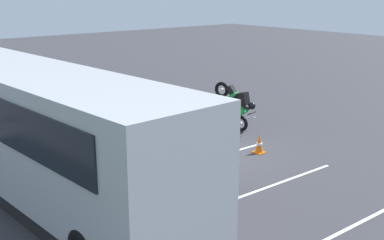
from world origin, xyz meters
The scene contains 15 objects.
ground_plane centered at (0.00, 0.00, 0.00)m, with size 80.00×80.00×0.00m, color #38383D.
tour_bus centered at (0.05, 5.36, 1.65)m, with size 10.78×3.09×3.25m.
spectator_far_left centered at (-2.44, 2.47, 1.03)m, with size 0.58×0.37×1.73m.
spectator_left centered at (-1.27, 2.53, 1.01)m, with size 0.57×0.39×1.70m.
spectator_centre centered at (-0.22, 2.67, 0.99)m, with size 0.58×0.36×1.67m.
spectator_right centered at (1.21, 2.59, 1.00)m, with size 0.57×0.38×1.69m.
spectator_far_right centered at (2.16, 2.91, 1.02)m, with size 0.58×0.34×1.72m.
parked_motorcycle_silver centered at (-0.64, 3.42, 0.48)m, with size 2.05×0.58×0.99m.
stunt_motorcycle centered at (1.23, -2.57, 1.05)m, with size 1.86×0.74×1.88m.
traffic_cone centered at (-1.04, -1.35, 0.30)m, with size 0.34×0.34×0.63m.
bay_line_a centered at (-5.84, -0.08, 0.00)m, with size 0.16×4.43×0.01m.
bay_line_b centered at (-3.13, -0.08, 0.00)m, with size 0.16×3.99×0.01m.
bay_line_c centered at (-0.41, -0.08, 0.00)m, with size 0.16×4.00×0.01m.
bay_line_d centered at (2.31, -0.08, 0.00)m, with size 0.16×4.15×0.01m.
bay_line_e centered at (5.03, -0.08, 0.00)m, with size 0.15×3.70×0.01m.
Camera 1 is at (-11.22, 9.93, 5.21)m, focal length 46.03 mm.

